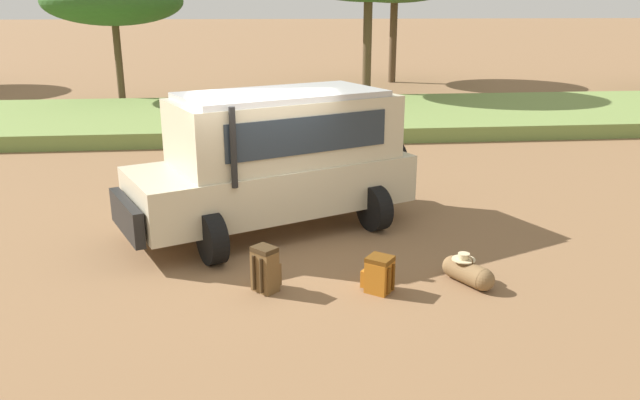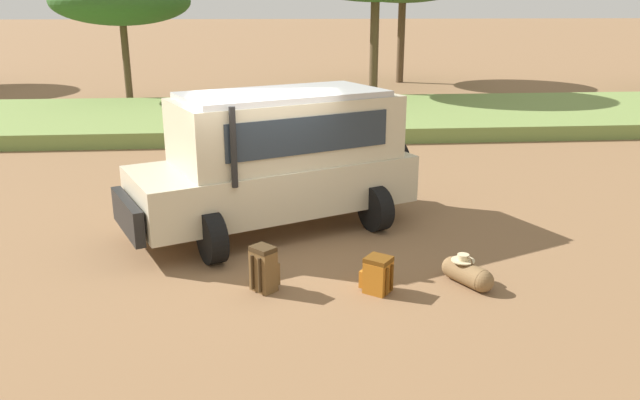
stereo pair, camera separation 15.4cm
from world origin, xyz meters
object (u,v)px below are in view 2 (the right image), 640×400
object	(u,v)px
safari_vehicle	(280,157)
backpack_cluster_center	(264,269)
acacia_tree_left_mid	(121,2)
backpack_beside_front_wheel	(378,275)
duffel_bag_low_black_case	(467,273)

from	to	relation	value
safari_vehicle	backpack_cluster_center	world-z (taller)	safari_vehicle
safari_vehicle	acacia_tree_left_mid	world-z (taller)	acacia_tree_left_mid
backpack_beside_front_wheel	backpack_cluster_center	distance (m)	1.59
safari_vehicle	duffel_bag_low_black_case	world-z (taller)	safari_vehicle
backpack_beside_front_wheel	duffel_bag_low_black_case	size ratio (longest dim) A/B	0.62
backpack_cluster_center	acacia_tree_left_mid	distance (m)	17.80
duffel_bag_low_black_case	acacia_tree_left_mid	world-z (taller)	acacia_tree_left_mid
duffel_bag_low_black_case	acacia_tree_left_mid	distance (m)	18.93
backpack_beside_front_wheel	backpack_cluster_center	size ratio (longest dim) A/B	0.78
backpack_cluster_center	duffel_bag_low_black_case	world-z (taller)	backpack_cluster_center
backpack_beside_front_wheel	acacia_tree_left_mid	xyz separation A→B (m)	(-6.73, 16.83, 3.69)
duffel_bag_low_black_case	backpack_cluster_center	bearing A→B (deg)	178.76
acacia_tree_left_mid	safari_vehicle	bearing A→B (deg)	-68.78
duffel_bag_low_black_case	acacia_tree_left_mid	size ratio (longest dim) A/B	0.16
acacia_tree_left_mid	backpack_cluster_center	bearing A→B (deg)	-72.82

